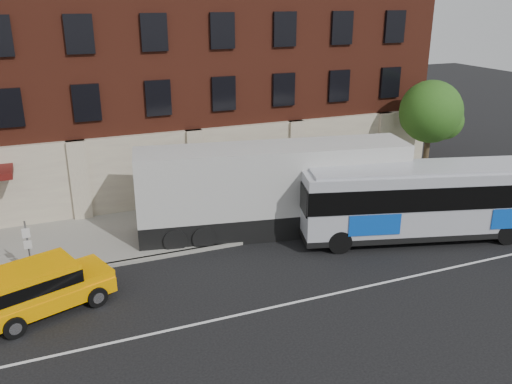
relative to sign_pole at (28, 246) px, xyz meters
name	(u,v)px	position (x,y,z in m)	size (l,w,h in m)	color
ground	(286,313)	(8.50, -6.15, -1.45)	(120.00, 120.00, 0.00)	black
sidewalk	(212,220)	(8.50, 2.85, -1.38)	(60.00, 6.00, 0.15)	gray
kerb	(231,244)	(8.50, -0.15, -1.38)	(60.00, 0.25, 0.15)	gray
lane_line	(281,306)	(8.50, -5.65, -1.45)	(60.00, 0.12, 0.01)	silver
building	(168,54)	(8.49, 10.77, 6.13)	(30.00, 12.10, 15.00)	#582114
sign_pole	(28,246)	(0.00, 0.00, 0.00)	(0.30, 0.20, 2.50)	slate
street_tree	(431,114)	(22.04, 3.34, 2.96)	(3.60, 3.60, 6.20)	#34281A
city_bus	(438,198)	(17.82, -2.75, 0.50)	(13.18, 6.05, 3.54)	#A1A3AB
yellow_suv	(39,286)	(0.29, -2.81, -0.38)	(5.00, 3.31, 1.86)	#FFA200
shipping_container	(273,190)	(10.95, 0.69, 0.66)	(13.08, 4.79, 4.27)	black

